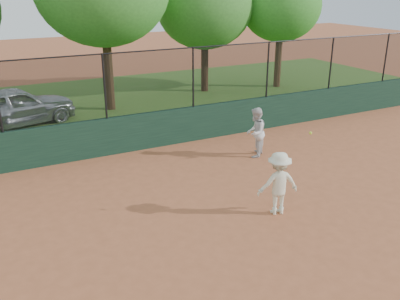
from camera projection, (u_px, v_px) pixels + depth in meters
name	position (u px, v px, depth m)	size (l,w,h in m)	color
ground	(214.00, 241.00, 9.48)	(80.00, 80.00, 0.00)	#AF5D38
back_wall	(124.00, 134.00, 14.26)	(26.00, 0.20, 1.20)	#183525
grass_strip	(81.00, 108.00, 19.46)	(36.00, 12.00, 0.01)	#335A1C
parked_car	(15.00, 106.00, 16.84)	(1.78, 4.42, 1.51)	#A3A9AC
player_second	(255.00, 132.00, 13.85)	(0.76, 0.59, 1.57)	silver
player_main	(278.00, 183.00, 10.39)	(1.09, 0.84, 2.10)	beige
fence_assembly	(119.00, 84.00, 13.66)	(26.00, 0.06, 2.00)	black
tree_3	(205.00, 6.00, 21.08)	(4.70, 4.27, 6.13)	#392413
tree_4	(281.00, 6.00, 22.06)	(4.11, 3.74, 5.85)	#4D331B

